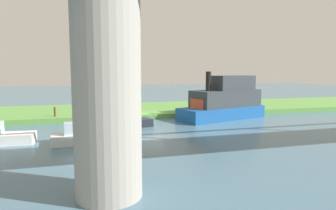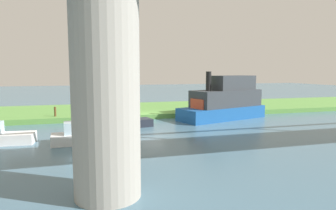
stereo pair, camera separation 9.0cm
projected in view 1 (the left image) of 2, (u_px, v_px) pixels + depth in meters
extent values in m
plane|color=#476B7F|center=(152.00, 119.00, 30.34)|extent=(160.00, 160.00, 0.00)
cube|color=#5B9342|center=(141.00, 110.00, 36.03)|extent=(80.00, 12.00, 0.50)
cylinder|color=#9E998E|center=(107.00, 79.00, 11.10)|extent=(2.56, 2.56, 9.17)
cylinder|color=#2D334C|center=(128.00, 108.00, 33.00)|extent=(0.29, 0.29, 0.55)
cylinder|color=red|center=(128.00, 103.00, 32.93)|extent=(0.49, 0.49, 0.60)
sphere|color=tan|center=(128.00, 100.00, 32.88)|extent=(0.24, 0.24, 0.24)
cylinder|color=brown|center=(55.00, 112.00, 28.89)|extent=(0.20, 0.20, 0.93)
cube|color=#195199|center=(222.00, 113.00, 30.52)|extent=(10.02, 5.91, 1.27)
cube|color=#33383D|center=(226.00, 98.00, 30.65)|extent=(8.12, 5.03, 1.69)
cube|color=#33383D|center=(231.00, 83.00, 30.88)|extent=(5.26, 3.74, 1.48)
cylinder|color=black|center=(208.00, 81.00, 29.10)|extent=(0.53, 0.53, 1.90)
cube|color=#D84C2D|center=(203.00, 104.00, 28.99)|extent=(2.19, 2.33, 0.95)
cube|color=white|center=(86.00, 138.00, 20.26)|extent=(4.55, 1.86, 0.69)
cube|color=silver|center=(77.00, 128.00, 19.98)|extent=(1.68, 1.37, 0.79)
cube|color=#1E232D|center=(127.00, 124.00, 25.83)|extent=(4.60, 2.49, 0.68)
cube|color=silver|center=(121.00, 116.00, 25.46)|extent=(1.81, 1.56, 0.78)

